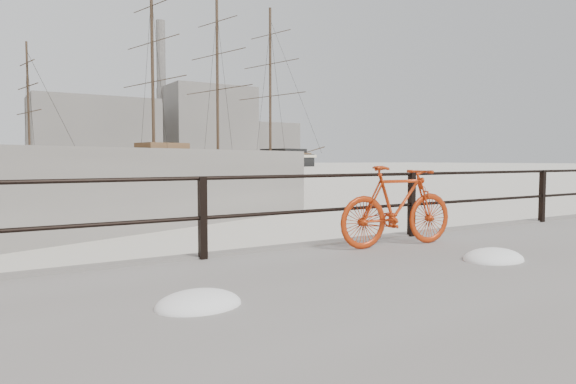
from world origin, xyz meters
TOP-DOWN VIEW (x-y plane):
  - ground at (0.00, 0.00)m, footprint 400.00×400.00m
  - guardrail at (0.00, -0.15)m, footprint 28.00×0.10m
  - bicycle at (-4.35, -0.72)m, footprint 1.87×0.46m
  - barque_black at (32.62, 87.43)m, footprint 66.00×34.85m
  - industrial_west at (20.00, 140.00)m, footprint 32.00×18.00m
  - industrial_mid at (55.00, 145.00)m, footprint 26.00×20.00m
  - industrial_east at (78.00, 150.00)m, footprint 20.00×16.00m
  - smokestack at (42.00, 150.00)m, footprint 2.80×2.80m

SIDE VIEW (x-z plane):
  - ground at x=0.00m, z-range 0.00..0.00m
  - barque_black at x=32.62m, z-range -17.70..17.70m
  - guardrail at x=0.00m, z-range 0.35..1.35m
  - bicycle at x=-4.35m, z-range 0.35..1.47m
  - industrial_east at x=78.00m, z-range 0.00..14.00m
  - industrial_west at x=20.00m, z-range 0.00..18.00m
  - industrial_mid at x=55.00m, z-range 0.00..24.00m
  - smokestack at x=42.00m, z-range 0.00..44.00m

